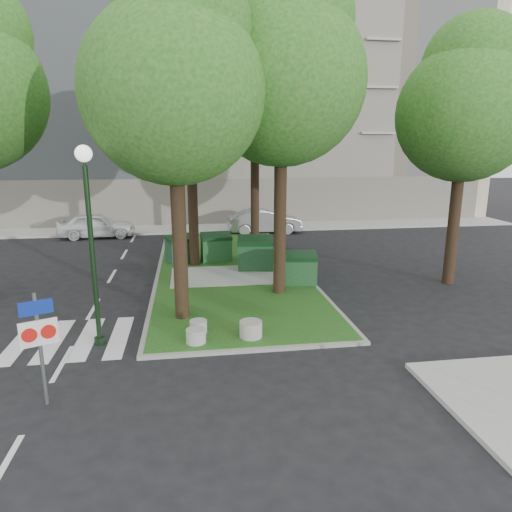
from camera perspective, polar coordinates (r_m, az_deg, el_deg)
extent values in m
plane|color=black|center=(12.49, -2.18, -11.86)|extent=(120.00, 120.00, 0.00)
cube|color=#184513|center=(20.00, -3.30, -1.77)|extent=(6.00, 16.00, 0.12)
cube|color=gray|center=(20.00, -3.30, -1.80)|extent=(6.30, 16.30, 0.10)
cube|color=#999993|center=(30.20, -6.08, 3.47)|extent=(42.00, 3.00, 0.12)
cube|color=silver|center=(14.03, -18.52, -9.61)|extent=(5.00, 3.00, 0.01)
cube|color=tan|center=(37.31, -6.94, 17.62)|extent=(41.00, 12.00, 16.00)
cylinder|color=black|center=(13.90, -9.62, 3.95)|extent=(0.44, 0.44, 6.16)
sphere|color=#195516|center=(13.78, -10.27, 19.46)|extent=(5.20, 5.20, 5.20)
sphere|color=#195516|center=(14.26, -9.24, 26.47)|extent=(3.90, 3.90, 3.90)
cylinder|color=black|center=(16.15, 3.04, 6.47)|extent=(0.44, 0.44, 6.72)
sphere|color=#195516|center=(16.16, 3.23, 20.98)|extent=(5.60, 5.60, 5.60)
sphere|color=#195516|center=(16.76, 4.31, 27.38)|extent=(4.20, 4.20, 4.20)
cylinder|color=black|center=(20.35, -7.91, 6.67)|extent=(0.44, 0.44, 5.88)
sphere|color=#195516|center=(20.23, -8.25, 16.75)|extent=(4.80, 4.80, 4.80)
sphere|color=#195516|center=(20.60, -7.53, 21.41)|extent=(3.60, 3.60, 3.60)
cylinder|color=black|center=(23.53, -0.14, 9.10)|extent=(0.44, 0.44, 7.00)
sphere|color=#195516|center=(23.57, -0.15, 19.46)|extent=(5.80, 5.80, 5.80)
sphere|color=#195516|center=(24.09, 0.55, 24.14)|extent=(4.35, 4.35, 4.35)
cylinder|color=black|center=(19.30, 23.62, 5.28)|extent=(0.44, 0.44, 5.88)
sphere|color=#195516|center=(19.18, 24.67, 15.87)|extent=(5.00, 5.00, 5.00)
sphere|color=#195516|center=(19.68, 25.64, 20.63)|extent=(3.75, 3.75, 3.75)
cube|color=#0F391C|center=(21.32, -9.29, 0.62)|extent=(1.54, 1.33, 1.02)
cube|color=black|center=(21.19, -9.35, 2.18)|extent=(1.61, 1.40, 0.29)
cube|color=#13431A|center=(21.39, -5.00, 0.85)|extent=(1.42, 1.03, 1.06)
cube|color=black|center=(21.27, -5.04, 2.47)|extent=(1.47, 1.09, 0.31)
cube|color=#103719|center=(19.80, -0.05, 0.03)|extent=(1.62, 1.22, 1.17)
cube|color=black|center=(19.65, -0.05, 1.97)|extent=(1.69, 1.29, 0.34)
cube|color=#123C19|center=(17.86, 5.44, -1.82)|extent=(1.40, 1.05, 1.01)
cube|color=black|center=(17.72, 5.48, 0.02)|extent=(1.45, 1.11, 0.29)
cylinder|color=#9B9C97|center=(12.76, -7.51, -9.86)|extent=(0.54, 0.54, 0.39)
cylinder|color=#969592|center=(13.00, -0.65, -9.11)|extent=(0.64, 0.64, 0.46)
cylinder|color=#9B9C97|center=(13.41, -7.22, -8.72)|extent=(0.50, 0.50, 0.36)
cylinder|color=gold|center=(25.32, -0.18, 2.57)|extent=(0.43, 0.43, 0.76)
cylinder|color=black|center=(12.89, -19.73, -0.32)|extent=(0.14, 0.14, 4.89)
cylinder|color=black|center=(13.62, -18.93, -9.94)|extent=(0.29, 0.29, 0.20)
sphere|color=white|center=(12.55, -20.76, 11.90)|extent=(0.43, 0.43, 0.43)
cylinder|color=slate|center=(10.64, -25.31, -10.61)|extent=(0.10, 0.10, 2.49)
cube|color=navy|center=(10.31, -25.85, -5.80)|extent=(0.61, 0.29, 0.30)
cube|color=white|center=(10.49, -25.53, -8.62)|extent=(0.70, 0.33, 0.55)
cylinder|color=red|center=(10.55, -26.47, -8.61)|extent=(0.29, 0.15, 0.30)
cylinder|color=red|center=(10.44, -24.58, -8.63)|extent=(0.29, 0.15, 0.30)
imported|color=silver|center=(28.77, -19.30, 3.65)|extent=(4.48, 1.98, 1.50)
imported|color=gray|center=(28.59, 1.10, 4.37)|extent=(4.61, 1.70, 1.51)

